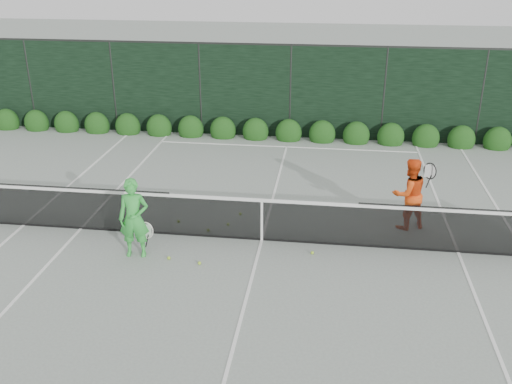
# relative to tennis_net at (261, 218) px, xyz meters

# --- Properties ---
(ground) EXTENTS (80.00, 80.00, 0.00)m
(ground) POSITION_rel_tennis_net_xyz_m (0.02, 0.00, -0.53)
(ground) COLOR gray
(ground) RESTS_ON ground
(tennis_net) EXTENTS (12.90, 0.10, 1.07)m
(tennis_net) POSITION_rel_tennis_net_xyz_m (0.00, 0.00, 0.00)
(tennis_net) COLOR black
(tennis_net) RESTS_ON ground
(player_woman) EXTENTS (0.68, 0.47, 1.67)m
(player_woman) POSITION_rel_tennis_net_xyz_m (-2.44, -0.97, 0.30)
(player_woman) COLOR green
(player_woman) RESTS_ON ground
(player_man) EXTENTS (0.98, 0.89, 1.64)m
(player_man) POSITION_rel_tennis_net_xyz_m (3.18, 1.07, 0.29)
(player_man) COLOR #F64F14
(player_man) RESTS_ON ground
(court_lines) EXTENTS (11.03, 23.83, 0.01)m
(court_lines) POSITION_rel_tennis_net_xyz_m (0.02, 0.00, -0.53)
(court_lines) COLOR white
(court_lines) RESTS_ON ground
(windscreen_fence) EXTENTS (32.00, 21.07, 3.06)m
(windscreen_fence) POSITION_rel_tennis_net_xyz_m (0.02, -2.71, 0.98)
(windscreen_fence) COLOR black
(windscreen_fence) RESTS_ON ground
(hedge_row) EXTENTS (31.66, 0.65, 0.94)m
(hedge_row) POSITION_rel_tennis_net_xyz_m (0.02, 7.15, -0.30)
(hedge_row) COLOR #113A0F
(hedge_row) RESTS_ON ground
(tennis_balls) EXTENTS (3.19, 2.45, 0.07)m
(tennis_balls) POSITION_rel_tennis_net_xyz_m (-0.91, -0.01, -0.50)
(tennis_balls) COLOR #A6D42F
(tennis_balls) RESTS_ON ground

